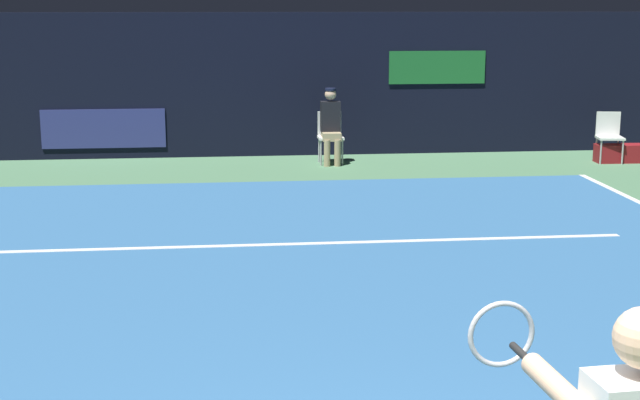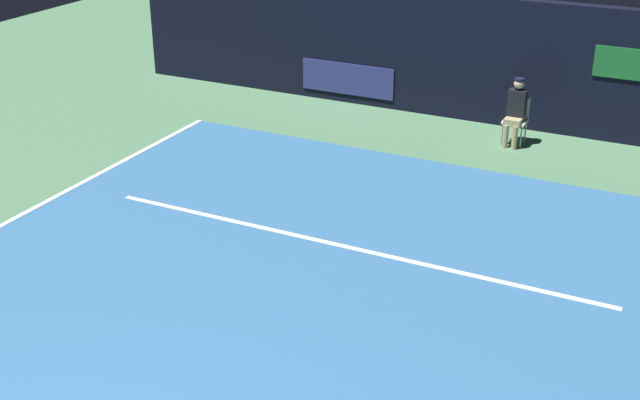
% 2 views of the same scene
% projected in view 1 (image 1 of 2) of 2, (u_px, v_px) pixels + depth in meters
% --- Properties ---
extents(ground_plane, '(31.86, 31.86, 0.00)m').
position_uv_depth(ground_plane, '(301.00, 303.00, 8.53)').
color(ground_plane, '#4C7A56').
extents(court_surface, '(10.31, 11.83, 0.01)m').
position_uv_depth(court_surface, '(301.00, 302.00, 8.52)').
color(court_surface, '#336699').
rests_on(court_surface, ground).
extents(line_service, '(8.04, 0.10, 0.01)m').
position_uv_depth(line_service, '(286.00, 244.00, 10.53)').
color(line_service, white).
rests_on(line_service, court_surface).
extents(back_wall, '(16.24, 0.33, 2.60)m').
position_uv_depth(back_wall, '(261.00, 85.00, 16.60)').
color(back_wall, black).
rests_on(back_wall, ground).
extents(line_judge_on_chair, '(0.44, 0.53, 1.32)m').
position_uv_depth(line_judge_on_chair, '(331.00, 125.00, 15.77)').
color(line_judge_on_chair, white).
rests_on(line_judge_on_chair, ground).
extents(courtside_chair_near, '(0.50, 0.48, 0.88)m').
position_uv_depth(courtside_chair_near, '(609.00, 134.00, 16.00)').
color(courtside_chair_near, white).
rests_on(courtside_chair_near, ground).
extents(equipment_bag, '(0.85, 0.35, 0.32)m').
position_uv_depth(equipment_bag, '(619.00, 153.00, 16.04)').
color(equipment_bag, maroon).
rests_on(equipment_bag, ground).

